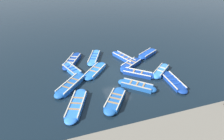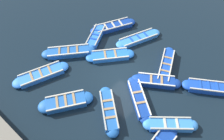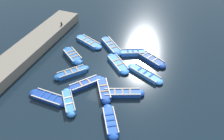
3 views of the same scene
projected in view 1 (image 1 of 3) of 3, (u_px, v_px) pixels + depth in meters
name	position (u px, v px, depth m)	size (l,w,h in m)	color
ground_plane	(117.00, 74.00, 17.02)	(120.00, 120.00, 0.00)	black
boat_inner_gap	(173.00, 81.00, 15.66)	(3.72, 1.00, 0.36)	navy
boat_broadside	(131.00, 64.00, 18.20)	(2.41, 3.16, 0.45)	navy
boat_drifting	(115.00, 100.00, 13.41)	(3.27, 2.71, 0.45)	#1E59AD
boat_tucked	(95.00, 71.00, 17.17)	(3.25, 3.02, 0.38)	blue
boat_mid_row	(124.00, 58.00, 19.46)	(3.75, 2.06, 0.43)	#1947B7
boat_bow_out	(138.00, 73.00, 16.70)	(2.68, 3.12, 0.41)	navy
boat_stern_in	(161.00, 71.00, 17.06)	(2.51, 2.86, 0.45)	#3884E0
boat_outer_left	(148.00, 54.00, 20.31)	(2.37, 3.19, 0.44)	#1947B7
boat_end_of_row	(71.00, 85.00, 15.11)	(3.47, 3.24, 0.45)	#1E59AD
boat_centre	(72.00, 70.00, 17.29)	(3.25, 1.97, 0.44)	blue
boat_alongside	(76.00, 105.00, 13.03)	(3.90, 2.26, 0.38)	blue
boat_far_corner	(137.00, 86.00, 15.00)	(2.75, 3.06, 0.46)	#1E59AD
boat_outer_right	(94.00, 57.00, 19.61)	(3.89, 2.24, 0.36)	#3884E0
boat_near_quay	(72.00, 61.00, 18.86)	(3.90, 2.57, 0.42)	navy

